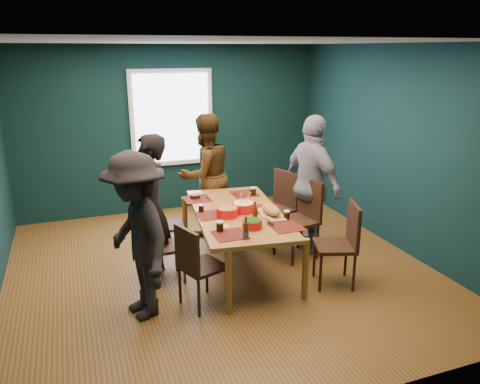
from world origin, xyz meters
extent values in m
cube|color=brown|center=(0.00, 0.00, -0.01)|extent=(5.00, 5.00, 0.01)
cube|color=beige|center=(0.00, 0.00, 2.70)|extent=(5.00, 5.00, 0.01)
cube|color=#0D2A2D|center=(2.50, 0.00, 1.35)|extent=(0.01, 5.00, 2.70)
cube|color=#0D2A2D|center=(0.00, 2.50, 1.35)|extent=(5.00, 0.01, 2.70)
cube|color=#0D2A2D|center=(0.00, -2.50, 1.35)|extent=(5.00, 0.01, 2.70)
cube|color=silver|center=(0.00, 2.47, 1.55)|extent=(1.35, 0.06, 1.55)
cube|color=#9C692E|center=(0.21, -0.08, 0.73)|extent=(1.25, 2.10, 0.05)
cylinder|color=#9C692E|center=(-0.23, -1.00, 0.35)|extent=(0.07, 0.07, 0.71)
cylinder|color=#9C692E|center=(0.65, -1.00, 0.35)|extent=(0.07, 0.07, 0.71)
cylinder|color=#9C692E|center=(-0.23, 0.84, 0.35)|extent=(0.07, 0.07, 0.71)
cylinder|color=#9C692E|center=(0.65, 0.84, 0.35)|extent=(0.07, 0.07, 0.71)
cube|color=black|center=(-0.48, 0.66, 0.40)|extent=(0.43, 0.43, 0.04)
cube|color=black|center=(-0.65, 0.68, 0.62)|extent=(0.09, 0.38, 0.41)
cylinder|color=black|center=(-0.67, 0.52, 0.19)|extent=(0.03, 0.03, 0.38)
cylinder|color=black|center=(-0.35, 0.47, 0.19)|extent=(0.03, 0.03, 0.38)
cylinder|color=black|center=(-0.61, 0.84, 0.19)|extent=(0.03, 0.03, 0.38)
cylinder|color=black|center=(-0.30, 0.79, 0.19)|extent=(0.03, 0.03, 0.38)
cube|color=black|center=(-0.67, -0.04, 0.42)|extent=(0.41, 0.41, 0.04)
cube|color=black|center=(-0.85, -0.05, 0.66)|extent=(0.06, 0.40, 0.43)
cylinder|color=black|center=(-0.83, -0.22, 0.20)|extent=(0.03, 0.03, 0.41)
cylinder|color=black|center=(-0.50, -0.20, 0.20)|extent=(0.03, 0.03, 0.41)
cylinder|color=black|center=(-0.85, 0.12, 0.20)|extent=(0.03, 0.03, 0.41)
cylinder|color=black|center=(-0.51, 0.13, 0.20)|extent=(0.03, 0.03, 0.41)
cube|color=black|center=(-0.42, -0.72, 0.44)|extent=(0.52, 0.52, 0.04)
cube|color=black|center=(-0.60, -0.78, 0.69)|extent=(0.17, 0.40, 0.45)
cylinder|color=black|center=(-0.53, -0.95, 0.21)|extent=(0.03, 0.03, 0.42)
cylinder|color=black|center=(-0.20, -0.83, 0.21)|extent=(0.03, 0.03, 0.42)
cylinder|color=black|center=(-0.65, -0.61, 0.21)|extent=(0.03, 0.03, 0.42)
cylinder|color=black|center=(-0.31, -0.50, 0.21)|extent=(0.03, 0.03, 0.42)
cube|color=black|center=(0.97, 0.53, 0.49)|extent=(0.58, 0.58, 0.04)
cube|color=black|center=(1.17, 0.60, 0.76)|extent=(0.19, 0.45, 0.50)
cylinder|color=black|center=(0.85, 0.28, 0.23)|extent=(0.03, 0.03, 0.47)
cylinder|color=black|center=(1.22, 0.41, 0.23)|extent=(0.03, 0.03, 0.47)
cylinder|color=black|center=(0.72, 0.65, 0.23)|extent=(0.03, 0.03, 0.47)
cylinder|color=black|center=(1.09, 0.78, 0.23)|extent=(0.03, 0.03, 0.47)
cube|color=black|center=(1.05, 0.01, 0.50)|extent=(0.54, 0.54, 0.04)
cube|color=black|center=(1.25, 0.05, 0.77)|extent=(0.13, 0.46, 0.51)
cylinder|color=black|center=(0.89, -0.23, 0.24)|extent=(0.04, 0.04, 0.47)
cylinder|color=black|center=(1.28, -0.15, 0.24)|extent=(0.04, 0.04, 0.47)
cylinder|color=black|center=(0.81, 0.16, 0.24)|extent=(0.04, 0.04, 0.47)
cylinder|color=black|center=(1.20, 0.24, 0.24)|extent=(0.04, 0.04, 0.47)
cube|color=black|center=(1.12, -0.80, 0.47)|extent=(0.56, 0.56, 0.04)
cube|color=black|center=(1.31, -0.87, 0.73)|extent=(0.18, 0.43, 0.48)
cylinder|color=black|center=(0.88, -0.92, 0.23)|extent=(0.03, 0.03, 0.45)
cylinder|color=black|center=(1.24, -1.04, 0.23)|extent=(0.03, 0.03, 0.45)
cylinder|color=black|center=(1.01, -0.56, 0.23)|extent=(0.03, 0.03, 0.45)
cylinder|color=black|center=(1.36, -0.69, 0.23)|extent=(0.03, 0.03, 0.45)
imported|color=black|center=(-0.80, 0.09, 0.87)|extent=(0.62, 0.74, 1.73)
imported|color=black|center=(0.19, 1.23, 0.88)|extent=(1.02, 0.89, 1.77)
imported|color=white|center=(1.34, 0.17, 0.92)|extent=(0.63, 1.14, 1.83)
imported|color=black|center=(-1.07, -0.68, 0.86)|extent=(0.87, 1.22, 1.71)
cylinder|color=red|center=(0.04, -0.17, 0.81)|extent=(0.26, 0.26, 0.10)
cylinder|color=#4F7D2D|center=(0.04, -0.17, 0.86)|extent=(0.23, 0.23, 0.02)
cylinder|color=red|center=(0.27, -0.09, 0.81)|extent=(0.27, 0.27, 0.11)
cylinder|color=#F1EBC5|center=(0.27, -0.09, 0.86)|extent=(0.24, 0.24, 0.02)
cylinder|color=tan|center=(0.31, -0.09, 0.90)|extent=(0.08, 0.15, 0.22)
cylinder|color=tan|center=(0.25, -0.09, 0.90)|extent=(0.07, 0.15, 0.22)
cylinder|color=red|center=(0.18, -0.62, 0.80)|extent=(0.22, 0.22, 0.09)
cylinder|color=#194E13|center=(0.18, -0.62, 0.84)|extent=(0.19, 0.19, 0.02)
cube|color=tan|center=(0.53, -0.32, 0.77)|extent=(0.29, 0.50, 0.02)
ellipsoid|color=#B18D3F|center=(0.53, -0.32, 0.83)|extent=(0.22, 0.40, 0.11)
cube|color=#BBBCC2|center=(0.42, -0.52, 0.78)|extent=(0.05, 0.19, 0.00)
cylinder|color=black|center=(0.39, -0.62, 0.79)|extent=(0.04, 0.11, 0.02)
sphere|color=#195D15|center=(0.53, -0.43, 0.84)|extent=(0.03, 0.03, 0.03)
sphere|color=#195D15|center=(0.53, -0.32, 0.84)|extent=(0.03, 0.03, 0.03)
sphere|color=#195D15|center=(0.53, -0.22, 0.84)|extent=(0.03, 0.03, 0.03)
cylinder|color=black|center=(-0.13, 0.61, 0.78)|extent=(0.13, 0.13, 0.05)
cylinder|color=#4F7D2D|center=(-0.13, 0.61, 0.81)|extent=(0.11, 0.11, 0.01)
cylinder|color=#46260C|center=(0.00, -0.88, 0.84)|extent=(0.06, 0.06, 0.17)
cylinder|color=#46260C|center=(0.00, -0.88, 0.96)|extent=(0.02, 0.02, 0.07)
cylinder|color=#1936AF|center=(0.00, -0.88, 0.81)|extent=(0.07, 0.07, 0.04)
cylinder|color=#46260C|center=(0.28, -0.45, 0.84)|extent=(0.06, 0.06, 0.17)
cylinder|color=#46260C|center=(0.28, -0.45, 0.96)|extent=(0.02, 0.02, 0.07)
cylinder|color=black|center=(-0.19, -0.60, 0.81)|extent=(0.08, 0.08, 0.11)
cylinder|color=silver|center=(-0.19, -0.60, 0.86)|extent=(0.08, 0.08, 0.02)
cylinder|color=black|center=(0.65, -0.50, 0.81)|extent=(0.07, 0.07, 0.10)
cylinder|color=silver|center=(0.65, -0.50, 0.85)|extent=(0.07, 0.07, 0.01)
cylinder|color=black|center=(0.63, 0.47, 0.81)|extent=(0.08, 0.08, 0.11)
cylinder|color=silver|center=(0.63, 0.47, 0.86)|extent=(0.08, 0.08, 0.02)
cylinder|color=black|center=(-0.20, 0.07, 0.80)|extent=(0.06, 0.06, 0.09)
cylinder|color=silver|center=(-0.20, 0.07, 0.84)|extent=(0.07, 0.07, 0.01)
cube|color=#FF826B|center=(0.59, -0.07, 0.76)|extent=(0.17, 0.17, 0.00)
cube|color=#FF826B|center=(-0.11, -0.47, 0.76)|extent=(0.13, 0.13, 0.00)
cube|color=#FF826B|center=(0.55, -0.75, 0.76)|extent=(0.18, 0.18, 0.00)
camera|label=1|loc=(-1.60, -5.03, 2.64)|focal=35.00mm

